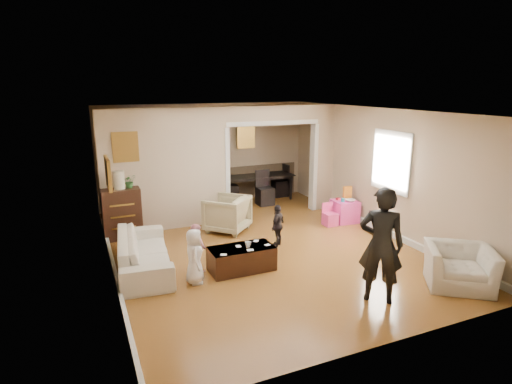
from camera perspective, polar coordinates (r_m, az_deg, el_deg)
name	(u,v)px	position (r m, az deg, el deg)	size (l,w,h in m)	color
floor	(260,246)	(8.21, 0.56, -7.44)	(7.00, 7.00, 0.00)	#A66F2A
partition_left	(167,170)	(9.10, -12.04, 2.97)	(2.75, 0.18, 2.60)	#C0AD8D
partition_right	(322,158)	(10.53, 8.99, 4.64)	(0.55, 0.18, 2.60)	#C0AD8D
partition_header	(272,113)	(9.73, 2.26, 10.69)	(2.22, 0.18, 0.35)	#C0AD8D
window_pane	(392,162)	(8.90, 18.01, 3.97)	(0.03, 0.95, 1.10)	white
framed_art_partition	(125,147)	(8.79, -17.39, 5.88)	(0.45, 0.03, 0.55)	brown
framed_art_sofa_wall	(108,173)	(6.50, -19.55, 2.45)	(0.03, 0.55, 0.40)	brown
framed_art_alcove	(246,137)	(11.30, -1.40, 7.51)	(0.45, 0.03, 0.55)	brown
sofa	(144,252)	(7.40, -15.05, -7.92)	(2.08, 0.81, 0.61)	white
armchair_back	(227,214)	(8.96, -3.98, -2.98)	(0.82, 0.84, 0.77)	tan
armchair_front	(459,267)	(7.30, 25.97, -9.15)	(0.97, 0.85, 0.63)	white
dresser	(122,213)	(8.92, -17.84, -2.81)	(0.76, 0.43, 1.04)	#341B0F
table_lamp	(119,180)	(8.75, -18.18, 1.57)	(0.22, 0.22, 0.36)	beige
potted_plant	(130,181)	(8.78, -16.87, 1.43)	(0.25, 0.21, 0.27)	#356D30
coffee_table	(242,259)	(7.16, -1.99, -9.07)	(1.09, 0.54, 0.41)	#371B11
coffee_cup	(248,245)	(7.05, -1.09, -7.20)	(0.11, 0.11, 0.10)	beige
play_table	(345,211)	(9.79, 12.00, -2.57)	(0.52, 0.52, 0.50)	#FF43AF
cereal_box	(347,193)	(9.83, 12.36, -0.11)	(0.20, 0.07, 0.30)	yellow
cyan_cup	(343,200)	(9.62, 11.77, -1.08)	(0.08, 0.08, 0.08)	#24A1B7
toy_block	(338,199)	(9.75, 11.10, -0.93)	(0.08, 0.06, 0.05)	red
play_bowl	(350,201)	(9.65, 12.73, -1.15)	(0.22, 0.22, 0.05)	white
dining_table	(255,186)	(11.48, -0.11, 0.77)	(1.97, 1.10, 0.69)	black
adult_person	(381,245)	(6.22, 16.69, -6.94)	(0.62, 0.41, 1.71)	black
child_kneel_a	(194,256)	(6.69, -8.40, -8.68)	(0.44, 0.28, 0.89)	white
child_kneel_b	(196,247)	(7.14, -8.17, -7.47)	(0.40, 0.31, 0.82)	pink
child_toddler	(278,225)	(8.12, 2.99, -4.58)	(0.49, 0.20, 0.83)	black
craft_papers	(247,247)	(7.07, -1.23, -7.55)	(0.94, 0.48, 0.00)	white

